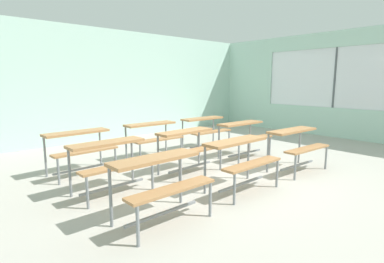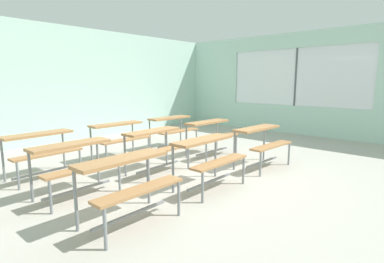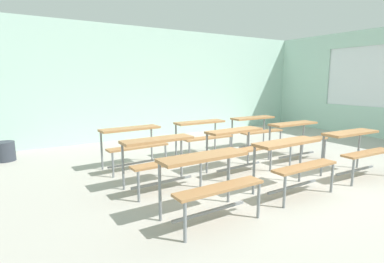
{
  "view_description": "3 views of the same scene",
  "coord_description": "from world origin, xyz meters",
  "px_view_note": "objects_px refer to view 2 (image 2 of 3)",
  "views": [
    {
      "loc": [
        -3.8,
        -3.3,
        1.6
      ],
      "look_at": [
        -0.4,
        0.56,
        0.74
      ],
      "focal_mm": 28.0,
      "sensor_mm": 36.0,
      "label": 1
    },
    {
      "loc": [
        -3.8,
        -3.3,
        1.6
      ],
      "look_at": [
        -0.17,
        -0.01,
        0.77
      ],
      "focal_mm": 28.0,
      "sensor_mm": 36.0,
      "label": 2
    },
    {
      "loc": [
        -3.8,
        -3.3,
        1.6
      ],
      "look_at": [
        -0.95,
        1.29,
        0.67
      ],
      "focal_mm": 28.0,
      "sensor_mm": 36.0,
      "label": 3
    }
  ],
  "objects_px": {
    "desk_bench_r0c1": "(209,151)",
    "desk_bench_r1c2": "(211,130)",
    "desk_bench_r2c1": "(119,132)",
    "desk_bench_r1c1": "(157,141)",
    "desk_bench_r0c0": "(128,175)",
    "desk_bench_r1c0": "(75,157)",
    "desk_bench_r2c0": "(41,145)",
    "desk_bench_r0c2": "(262,137)",
    "desk_bench_r2c2": "(173,125)"
  },
  "relations": [
    {
      "from": "desk_bench_r2c2",
      "to": "desk_bench_r1c2",
      "type": "bearing_deg",
      "value": -86.77
    },
    {
      "from": "desk_bench_r1c1",
      "to": "desk_bench_r0c2",
      "type": "bearing_deg",
      "value": -41.18
    },
    {
      "from": "desk_bench_r1c2",
      "to": "desk_bench_r2c2",
      "type": "height_order",
      "value": "same"
    },
    {
      "from": "desk_bench_r1c2",
      "to": "desk_bench_r2c1",
      "type": "distance_m",
      "value": 1.91
    },
    {
      "from": "desk_bench_r0c1",
      "to": "desk_bench_r1c0",
      "type": "distance_m",
      "value": 1.89
    },
    {
      "from": "desk_bench_r0c0",
      "to": "desk_bench_r0c2",
      "type": "relative_size",
      "value": 0.98
    },
    {
      "from": "desk_bench_r0c0",
      "to": "desk_bench_r0c2",
      "type": "distance_m",
      "value": 3.0
    },
    {
      "from": "desk_bench_r0c1",
      "to": "desk_bench_r1c0",
      "type": "xyz_separation_m",
      "value": [
        -1.49,
        1.15,
        0.0
      ]
    },
    {
      "from": "desk_bench_r1c2",
      "to": "desk_bench_r2c0",
      "type": "xyz_separation_m",
      "value": [
        -3.04,
        1.15,
        0.0
      ]
    },
    {
      "from": "desk_bench_r1c0",
      "to": "desk_bench_r2c1",
      "type": "relative_size",
      "value": 1.01
    },
    {
      "from": "desk_bench_r0c0",
      "to": "desk_bench_r0c1",
      "type": "bearing_deg",
      "value": 1.05
    },
    {
      "from": "desk_bench_r0c2",
      "to": "desk_bench_r2c0",
      "type": "relative_size",
      "value": 1.0
    },
    {
      "from": "desk_bench_r1c0",
      "to": "desk_bench_r2c0",
      "type": "distance_m",
      "value": 1.19
    },
    {
      "from": "desk_bench_r0c1",
      "to": "desk_bench_r1c1",
      "type": "bearing_deg",
      "value": 89.28
    },
    {
      "from": "desk_bench_r2c2",
      "to": "desk_bench_r1c0",
      "type": "bearing_deg",
      "value": -157.14
    },
    {
      "from": "desk_bench_r2c1",
      "to": "desk_bench_r0c2",
      "type": "bearing_deg",
      "value": -58.19
    },
    {
      "from": "desk_bench_r1c2",
      "to": "desk_bench_r2c0",
      "type": "height_order",
      "value": "same"
    },
    {
      "from": "desk_bench_r1c0",
      "to": "desk_bench_r1c1",
      "type": "relative_size",
      "value": 0.99
    },
    {
      "from": "desk_bench_r2c1",
      "to": "desk_bench_r2c2",
      "type": "bearing_deg",
      "value": -1.23
    },
    {
      "from": "desk_bench_r1c0",
      "to": "desk_bench_r0c1",
      "type": "bearing_deg",
      "value": -39.24
    },
    {
      "from": "desk_bench_r1c1",
      "to": "desk_bench_r2c2",
      "type": "relative_size",
      "value": 1.01
    },
    {
      "from": "desk_bench_r0c2",
      "to": "desk_bench_r1c2",
      "type": "relative_size",
      "value": 1.01
    },
    {
      "from": "desk_bench_r1c0",
      "to": "desk_bench_r0c2",
      "type": "bearing_deg",
      "value": -23.03
    },
    {
      "from": "desk_bench_r0c1",
      "to": "desk_bench_r1c2",
      "type": "distance_m",
      "value": 1.97
    },
    {
      "from": "desk_bench_r0c0",
      "to": "desk_bench_r1c2",
      "type": "bearing_deg",
      "value": 21.64
    },
    {
      "from": "desk_bench_r0c2",
      "to": "desk_bench_r0c1",
      "type": "bearing_deg",
      "value": -178.46
    },
    {
      "from": "desk_bench_r0c0",
      "to": "desk_bench_r1c0",
      "type": "height_order",
      "value": "same"
    },
    {
      "from": "desk_bench_r1c1",
      "to": "desk_bench_r1c2",
      "type": "height_order",
      "value": "same"
    },
    {
      "from": "desk_bench_r1c2",
      "to": "desk_bench_r2c1",
      "type": "height_order",
      "value": "same"
    },
    {
      "from": "desk_bench_r0c2",
      "to": "desk_bench_r1c1",
      "type": "xyz_separation_m",
      "value": [
        -1.52,
        1.2,
        0.0
      ]
    },
    {
      "from": "desk_bench_r0c0",
      "to": "desk_bench_r1c2",
      "type": "height_order",
      "value": "same"
    },
    {
      "from": "desk_bench_r1c0",
      "to": "desk_bench_r2c1",
      "type": "distance_m",
      "value": 1.99
    },
    {
      "from": "desk_bench_r1c1",
      "to": "desk_bench_r2c0",
      "type": "xyz_separation_m",
      "value": [
        -1.48,
        1.17,
        0.0
      ]
    },
    {
      "from": "desk_bench_r1c0",
      "to": "desk_bench_r2c0",
      "type": "relative_size",
      "value": 0.99
    },
    {
      "from": "desk_bench_r0c1",
      "to": "desk_bench_r1c2",
      "type": "bearing_deg",
      "value": 36.94
    },
    {
      "from": "desk_bench_r0c1",
      "to": "desk_bench_r1c2",
      "type": "xyz_separation_m",
      "value": [
        1.56,
        1.2,
        0.0
      ]
    },
    {
      "from": "desk_bench_r1c0",
      "to": "desk_bench_r1c2",
      "type": "bearing_deg",
      "value": -0.78
    },
    {
      "from": "desk_bench_r2c2",
      "to": "desk_bench_r0c0",
      "type": "bearing_deg",
      "value": -140.15
    },
    {
      "from": "desk_bench_r1c1",
      "to": "desk_bench_r0c0",
      "type": "bearing_deg",
      "value": -143.55
    },
    {
      "from": "desk_bench_r0c2",
      "to": "desk_bench_r2c1",
      "type": "xyz_separation_m",
      "value": [
        -1.45,
        2.42,
        0.0
      ]
    },
    {
      "from": "desk_bench_r1c0",
      "to": "desk_bench_r1c1",
      "type": "xyz_separation_m",
      "value": [
        1.5,
        0.02,
        0.0
      ]
    },
    {
      "from": "desk_bench_r0c1",
      "to": "desk_bench_r1c2",
      "type": "relative_size",
      "value": 0.99
    },
    {
      "from": "desk_bench_r2c1",
      "to": "desk_bench_r1c1",
      "type": "bearing_deg",
      "value": -92.27
    },
    {
      "from": "desk_bench_r2c0",
      "to": "desk_bench_r2c2",
      "type": "height_order",
      "value": "same"
    },
    {
      "from": "desk_bench_r0c1",
      "to": "desk_bench_r1c1",
      "type": "distance_m",
      "value": 1.17
    },
    {
      "from": "desk_bench_r0c0",
      "to": "desk_bench_r0c1",
      "type": "xyz_separation_m",
      "value": [
        1.48,
        0.04,
        0.0
      ]
    },
    {
      "from": "desk_bench_r0c2",
      "to": "desk_bench_r1c1",
      "type": "height_order",
      "value": "same"
    },
    {
      "from": "desk_bench_r1c1",
      "to": "desk_bench_r2c2",
      "type": "bearing_deg",
      "value": 34.57
    },
    {
      "from": "desk_bench_r1c0",
      "to": "desk_bench_r1c1",
      "type": "distance_m",
      "value": 1.5
    },
    {
      "from": "desk_bench_r2c0",
      "to": "desk_bench_r2c1",
      "type": "distance_m",
      "value": 1.55
    }
  ]
}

